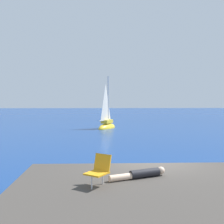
{
  "coord_description": "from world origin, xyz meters",
  "views": [
    {
      "loc": [
        -1.73,
        -9.9,
        3.22
      ],
      "look_at": [
        -0.97,
        15.55,
        1.94
      ],
      "focal_mm": 44.47,
      "sensor_mm": 36.0,
      "label": 1
    }
  ],
  "objects": [
    {
      "name": "shore_ledge",
      "position": [
        -0.33,
        -2.78,
        0.48
      ],
      "size": [
        7.68,
        4.81,
        0.96
      ],
      "primitive_type": "cube",
      "rotation": [
        0.0,
        0.0,
        0.01
      ],
      "color": "#423D38",
      "rests_on": "ground"
    },
    {
      "name": "beach_chair",
      "position": [
        -1.84,
        -2.84,
        1.4
      ],
      "size": [
        0.73,
        0.76,
        0.8
      ],
      "rotation": [
        0.0,
        0.0,
        4.11
      ],
      "color": "orange",
      "rests_on": "shore_ledge"
    },
    {
      "name": "sailboat_near",
      "position": [
        -1.4,
        19.51,
        0.33
      ],
      "size": [
        2.47,
        3.36,
        6.13
      ],
      "rotation": [
        0.0,
        0.0,
        1.09
      ],
      "color": "yellow",
      "rests_on": "ground"
    },
    {
      "name": "boulder_seaward",
      "position": [
        -0.84,
        0.01,
        0.0
      ],
      "size": [
        1.11,
        0.98,
        0.58
      ],
      "primitive_type": "cube",
      "rotation": [
        0.02,
        0.06,
        2.86
      ],
      "color": "#3A3A3D",
      "rests_on": "ground"
    },
    {
      "name": "person_sunbather",
      "position": [
        -0.68,
        -2.18,
        1.07
      ],
      "size": [
        1.67,
        0.82,
        0.25
      ],
      "rotation": [
        0.0,
        0.0,
        3.53
      ],
      "color": "black",
      "rests_on": "shore_ledge"
    },
    {
      "name": "ground_plane",
      "position": [
        0.0,
        0.0,
        0.0
      ],
      "size": [
        160.0,
        160.0,
        0.0
      ],
      "primitive_type": "plane",
      "color": "navy"
    }
  ]
}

